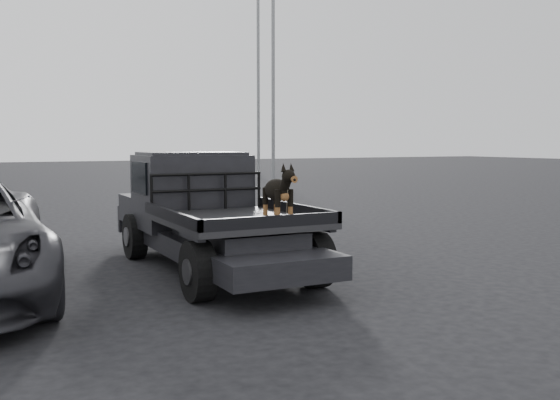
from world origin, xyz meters
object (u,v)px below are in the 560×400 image
flatbed_ute (212,240)px  floodlight_far (258,35)px  dog (278,195)px  floodlight_mid (273,52)px

flatbed_ute → floodlight_far: bearing=63.8°
flatbed_ute → dog: (0.24, -1.76, 0.83)m
floodlight_mid → dog: bearing=-116.0°
floodlight_mid → floodlight_far: size_ratio=0.78×
floodlight_mid → floodlight_far: floodlight_far is taller
floodlight_mid → floodlight_far: 5.55m
dog → floodlight_far: bearing=65.7°
flatbed_ute → dog: 1.96m
flatbed_ute → floodlight_far: (12.51, 25.39, 7.82)m
flatbed_ute → floodlight_mid: size_ratio=0.45×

